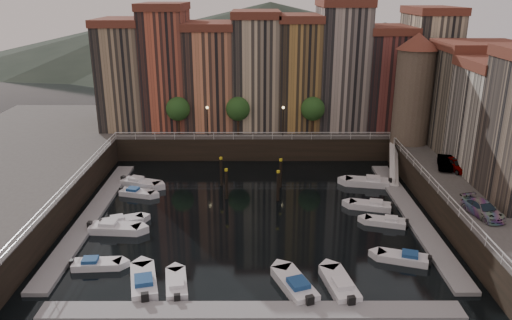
{
  "coord_description": "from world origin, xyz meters",
  "views": [
    {
      "loc": [
        0.25,
        -46.85,
        21.81
      ],
      "look_at": [
        0.38,
        4.0,
        4.27
      ],
      "focal_mm": 35.0,
      "sensor_mm": 36.0,
      "label": 1
    }
  ],
  "objects_px": {
    "boat_left_0": "(96,264)",
    "car_a": "(455,165)",
    "gangway": "(394,162)",
    "mooring_pilings": "(251,179)",
    "car_c": "(483,210)",
    "boat_left_1": "(114,228)",
    "car_b": "(445,163)",
    "boat_left_2": "(122,221)",
    "corner_tower": "(414,87)"
  },
  "relations": [
    {
      "from": "car_b",
      "to": "gangway",
      "type": "bearing_deg",
      "value": 143.44
    },
    {
      "from": "boat_left_2",
      "to": "car_a",
      "type": "relative_size",
      "value": 1.02
    },
    {
      "from": "boat_left_2",
      "to": "car_b",
      "type": "bearing_deg",
      "value": -8.64
    },
    {
      "from": "boat_left_1",
      "to": "car_a",
      "type": "height_order",
      "value": "car_a"
    },
    {
      "from": "mooring_pilings",
      "to": "boat_left_2",
      "type": "xyz_separation_m",
      "value": [
        -12.64,
        -7.82,
        -1.33
      ]
    },
    {
      "from": "corner_tower",
      "to": "boat_left_1",
      "type": "relative_size",
      "value": 2.72
    },
    {
      "from": "corner_tower",
      "to": "mooring_pilings",
      "type": "distance_m",
      "value": 23.81
    },
    {
      "from": "mooring_pilings",
      "to": "corner_tower",
      "type": "bearing_deg",
      "value": 25.07
    },
    {
      "from": "boat_left_0",
      "to": "boat_left_2",
      "type": "distance_m",
      "value": 8.09
    },
    {
      "from": "boat_left_0",
      "to": "car_c",
      "type": "bearing_deg",
      "value": 2.2
    },
    {
      "from": "gangway",
      "to": "car_b",
      "type": "distance_m",
      "value": 6.86
    },
    {
      "from": "gangway",
      "to": "boat_left_0",
      "type": "distance_m",
      "value": 36.52
    },
    {
      "from": "gangway",
      "to": "mooring_pilings",
      "type": "relative_size",
      "value": 1.15
    },
    {
      "from": "car_b",
      "to": "boat_left_0",
      "type": "bearing_deg",
      "value": -139.46
    },
    {
      "from": "gangway",
      "to": "boat_left_2",
      "type": "height_order",
      "value": "gangway"
    },
    {
      "from": "boat_left_1",
      "to": "car_c",
      "type": "distance_m",
      "value": 33.36
    },
    {
      "from": "corner_tower",
      "to": "boat_left_2",
      "type": "height_order",
      "value": "corner_tower"
    },
    {
      "from": "mooring_pilings",
      "to": "car_b",
      "type": "bearing_deg",
      "value": -0.95
    },
    {
      "from": "car_a",
      "to": "boat_left_2",
      "type": "bearing_deg",
      "value": 173.85
    },
    {
      "from": "mooring_pilings",
      "to": "car_c",
      "type": "height_order",
      "value": "car_c"
    },
    {
      "from": "gangway",
      "to": "car_a",
      "type": "relative_size",
      "value": 2.01
    },
    {
      "from": "car_b",
      "to": "mooring_pilings",
      "type": "bearing_deg",
      "value": -165.0
    },
    {
      "from": "boat_left_2",
      "to": "car_b",
      "type": "distance_m",
      "value": 34.88
    },
    {
      "from": "mooring_pilings",
      "to": "gangway",
      "type": "bearing_deg",
      "value": 15.92
    },
    {
      "from": "gangway",
      "to": "car_c",
      "type": "bearing_deg",
      "value": -80.55
    },
    {
      "from": "gangway",
      "to": "mooring_pilings",
      "type": "distance_m",
      "value": 17.92
    },
    {
      "from": "car_a",
      "to": "car_b",
      "type": "relative_size",
      "value": 1.05
    },
    {
      "from": "boat_left_1",
      "to": "car_b",
      "type": "relative_size",
      "value": 1.28
    },
    {
      "from": "corner_tower",
      "to": "car_a",
      "type": "distance_m",
      "value": 12.55
    },
    {
      "from": "car_c",
      "to": "boat_left_0",
      "type": "bearing_deg",
      "value": 170.47
    },
    {
      "from": "mooring_pilings",
      "to": "boat_left_1",
      "type": "relative_size",
      "value": 1.43
    },
    {
      "from": "gangway",
      "to": "boat_left_2",
      "type": "distance_m",
      "value": 32.51
    },
    {
      "from": "boat_left_2",
      "to": "car_c",
      "type": "bearing_deg",
      "value": -29.3
    },
    {
      "from": "corner_tower",
      "to": "car_a",
      "type": "height_order",
      "value": "corner_tower"
    },
    {
      "from": "boat_left_2",
      "to": "gangway",
      "type": "bearing_deg",
      "value": 2.04
    },
    {
      "from": "gangway",
      "to": "boat_left_0",
      "type": "relative_size",
      "value": 1.99
    },
    {
      "from": "gangway",
      "to": "boat_left_2",
      "type": "relative_size",
      "value": 1.97
    },
    {
      "from": "gangway",
      "to": "boat_left_2",
      "type": "bearing_deg",
      "value": -156.9
    },
    {
      "from": "boat_left_0",
      "to": "boat_left_2",
      "type": "bearing_deg",
      "value": 85.75
    },
    {
      "from": "gangway",
      "to": "boat_left_0",
      "type": "height_order",
      "value": "gangway"
    },
    {
      "from": "mooring_pilings",
      "to": "boat_left_0",
      "type": "distance_m",
      "value": 20.42
    },
    {
      "from": "boat_left_2",
      "to": "car_b",
      "type": "relative_size",
      "value": 1.07
    },
    {
      "from": "corner_tower",
      "to": "car_c",
      "type": "relative_size",
      "value": 3.09
    },
    {
      "from": "boat_left_1",
      "to": "car_c",
      "type": "relative_size",
      "value": 1.13
    },
    {
      "from": "corner_tower",
      "to": "boat_left_2",
      "type": "xyz_separation_m",
      "value": [
        -32.77,
        -17.24,
        -9.87
      ]
    },
    {
      "from": "boat_left_1",
      "to": "car_a",
      "type": "bearing_deg",
      "value": 17.82
    },
    {
      "from": "boat_left_0",
      "to": "car_c",
      "type": "xyz_separation_m",
      "value": [
        32.87,
        3.34,
        3.33
      ]
    },
    {
      "from": "corner_tower",
      "to": "car_a",
      "type": "bearing_deg",
      "value": -79.36
    },
    {
      "from": "boat_left_0",
      "to": "car_a",
      "type": "height_order",
      "value": "car_a"
    },
    {
      "from": "corner_tower",
      "to": "gangway",
      "type": "xyz_separation_m",
      "value": [
        -2.9,
        -4.5,
        -8.28
      ]
    }
  ]
}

